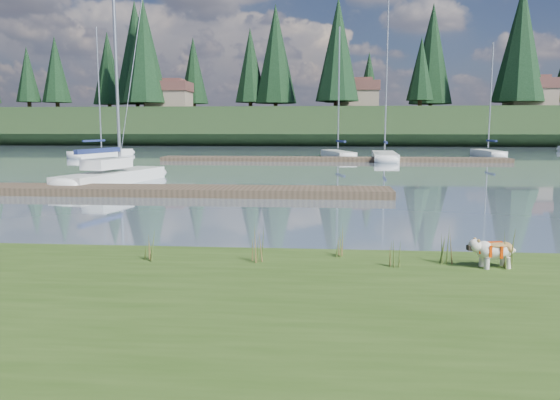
{
  "coord_description": "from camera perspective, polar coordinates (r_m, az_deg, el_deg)",
  "views": [
    {
      "loc": [
        1.51,
        -11.42,
        2.6
      ],
      "look_at": [
        0.59,
        -0.5,
        1.12
      ],
      "focal_mm": 35.0,
      "sensor_mm": 36.0,
      "label": 1
    }
  ],
  "objects": [
    {
      "name": "conifer_4",
      "position": [
        78.14,
        6.07,
        15.36
      ],
      "size": [
        6.16,
        6.16,
        15.1
      ],
      "color": "#382619",
      "rests_on": "ridge"
    },
    {
      "name": "sailboat_bg_2",
      "position": [
        46.74,
        5.87,
        4.86
      ],
      "size": [
        3.1,
        7.26,
        10.81
      ],
      "rotation": [
        0.0,
        0.0,
        1.82
      ],
      "color": "white",
      "rests_on": "ground"
    },
    {
      "name": "conifer_3",
      "position": [
        84.71,
        -3.13,
        13.87
      ],
      "size": [
        4.84,
        4.84,
        12.25
      ],
      "color": "#382619",
      "rests_on": "ridge"
    },
    {
      "name": "weed_4",
      "position": [
        9.05,
        11.79,
        -5.66
      ],
      "size": [
        0.17,
        0.14,
        0.45
      ],
      "color": "#475B23",
      "rests_on": "bank"
    },
    {
      "name": "conifer_6",
      "position": [
        84.5,
        23.86,
        14.8
      ],
      "size": [
        7.04,
        7.04,
        17.0
      ],
      "color": "#382619",
      "rests_on": "ridge"
    },
    {
      "name": "conifer_1",
      "position": [
        92.69,
        -22.39,
        12.49
      ],
      "size": [
        4.4,
        4.4,
        11.3
      ],
      "color": "#382619",
      "rests_on": "ridge"
    },
    {
      "name": "weed_5",
      "position": [
        9.47,
        22.79,
        -4.99
      ],
      "size": [
        0.17,
        0.14,
        0.65
      ],
      "color": "#475B23",
      "rests_on": "bank"
    },
    {
      "name": "sailboat_bg_0",
      "position": [
        50.72,
        -17.65,
        4.75
      ],
      "size": [
        3.71,
        7.72,
        11.09
      ],
      "rotation": [
        0.0,
        0.0,
        1.27
      ],
      "color": "white",
      "rests_on": "ground"
    },
    {
      "name": "dock_near",
      "position": [
        21.29,
        -10.23,
        0.95
      ],
      "size": [
        16.0,
        2.0,
        0.3
      ],
      "primitive_type": "cube",
      "color": "#4C3D2C",
      "rests_on": "ground"
    },
    {
      "name": "sailboat_bg_3",
      "position": [
        44.59,
        10.82,
        4.62
      ],
      "size": [
        2.23,
        8.93,
        12.9
      ],
      "rotation": [
        0.0,
        0.0,
        1.51
      ],
      "color": "white",
      "rests_on": "ground"
    },
    {
      "name": "weed_2",
      "position": [
        9.44,
        16.88,
        -4.74
      ],
      "size": [
        0.17,
        0.14,
        0.65
      ],
      "color": "#475B23",
      "rests_on": "bank"
    },
    {
      "name": "weed_3",
      "position": [
        9.55,
        -13.53,
        -4.79
      ],
      "size": [
        0.17,
        0.14,
        0.53
      ],
      "color": "#475B23",
      "rests_on": "bank"
    },
    {
      "name": "ridge",
      "position": [
        84.44,
        3.81,
        7.6
      ],
      "size": [
        200.0,
        20.0,
        5.0
      ],
      "primitive_type": "cube",
      "color": "#1D3017",
      "rests_on": "ground"
    },
    {
      "name": "bulldog",
      "position": [
        9.43,
        21.47,
        -4.83
      ],
      "size": [
        0.8,
        0.41,
        0.47
      ],
      "rotation": [
        0.0,
        0.0,
        3.32
      ],
      "color": "silver",
      "rests_on": "bank"
    },
    {
      "name": "dock_far",
      "position": [
        41.5,
        5.48,
        4.26
      ],
      "size": [
        26.0,
        2.2,
        0.3
      ],
      "primitive_type": "cube",
      "color": "#4C3D2C",
      "rests_on": "ground"
    },
    {
      "name": "ground",
      "position": [
        41.53,
        2.71,
        4.09
      ],
      "size": [
        200.0,
        200.0,
        0.0
      ],
      "primitive_type": "plane",
      "color": "slate",
      "rests_on": "ground"
    },
    {
      "name": "weed_0",
      "position": [
        9.15,
        -2.38,
        -4.83
      ],
      "size": [
        0.17,
        0.14,
        0.64
      ],
      "color": "#475B23",
      "rests_on": "bank"
    },
    {
      "name": "house_1",
      "position": [
        82.68,
        8.05,
        10.88
      ],
      "size": [
        6.3,
        5.3,
        4.65
      ],
      "color": "gray",
      "rests_on": "ridge"
    },
    {
      "name": "sailboat_bg_4",
      "position": [
        51.3,
        20.69,
        4.65
      ],
      "size": [
        1.56,
        6.58,
        9.79
      ],
      "rotation": [
        0.0,
        0.0,
        1.61
      ],
      "color": "white",
      "rests_on": "ground"
    },
    {
      "name": "conifer_2",
      "position": [
        84.44,
        -14.02,
        14.91
      ],
      "size": [
        6.6,
        6.6,
        16.05
      ],
      "color": "#382619",
      "rests_on": "ridge"
    },
    {
      "name": "mud_lip",
      "position": [
        10.26,
        -3.84,
        -6.62
      ],
      "size": [
        60.0,
        0.5,
        0.14
      ],
      "primitive_type": "cube",
      "color": "#33281C",
      "rests_on": "ground"
    },
    {
      "name": "house_0",
      "position": [
        84.88,
        -11.49,
        10.72
      ],
      "size": [
        6.3,
        5.3,
        4.65
      ],
      "color": "gray",
      "rests_on": "ridge"
    },
    {
      "name": "bank",
      "position": [
        6.13,
        -10.26,
        -15.76
      ],
      "size": [
        60.0,
        9.0,
        0.35
      ],
      "primitive_type": "cube",
      "color": "#344F1A",
      "rests_on": "ground"
    },
    {
      "name": "conifer_5",
      "position": [
        82.94,
        14.52,
        13.14
      ],
      "size": [
        3.96,
        3.96,
        10.35
      ],
      "color": "#382619",
      "rests_on": "ridge"
    },
    {
      "name": "sailboat_main",
      "position": [
        26.58,
        -16.41,
        2.67
      ],
      "size": [
        3.09,
        7.9,
        11.27
      ],
      "rotation": [
        0.0,
        0.0,
        1.36
      ],
      "color": "white",
      "rests_on": "ground"
    },
    {
      "name": "house_2",
      "position": [
        85.45,
        24.68,
        10.16
      ],
      "size": [
        6.3,
        5.3,
        4.65
      ],
      "color": "gray",
      "rests_on": "ridge"
    },
    {
      "name": "weed_1",
      "position": [
        9.59,
        5.98,
        -4.45
      ],
      "size": [
        0.17,
        0.14,
        0.58
      ],
      "color": "#475B23",
      "rests_on": "bank"
    }
  ]
}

